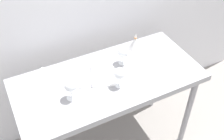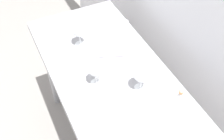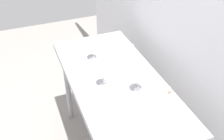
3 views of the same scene
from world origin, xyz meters
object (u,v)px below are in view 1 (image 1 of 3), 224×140
object	(u,v)px
tasting_sheet_upper	(160,64)
decanter_funnel	(135,43)
wine_glass_far_right	(123,52)
open_notebook	(91,77)
wine_glass_near_left	(70,86)
tasting_sheet_lower	(50,78)
wine_glass_near_center	(119,74)

from	to	relation	value
tasting_sheet_upper	decanter_funnel	size ratio (longest dim) A/B	1.35
wine_glass_far_right	open_notebook	size ratio (longest dim) A/B	0.39
open_notebook	decanter_funnel	world-z (taller)	decanter_funnel
wine_glass_far_right	open_notebook	xyz separation A→B (m)	(-0.29, -0.04, -0.11)
wine_glass_near_left	wine_glass_far_right	world-z (taller)	wine_glass_near_left
tasting_sheet_upper	decanter_funnel	distance (m)	0.29
tasting_sheet_upper	tasting_sheet_lower	bearing A→B (deg)	125.58
wine_glass_near_left	wine_glass_near_center	bearing A→B (deg)	-6.27
wine_glass_near_left	open_notebook	bearing A→B (deg)	32.46
wine_glass_near_left	decanter_funnel	xyz separation A→B (m)	(0.67, 0.29, -0.06)
tasting_sheet_lower	wine_glass_far_right	bearing A→B (deg)	-47.66
wine_glass_far_right	open_notebook	distance (m)	0.31
wine_glass_far_right	wine_glass_near_center	size ratio (longest dim) A/B	1.01
open_notebook	tasting_sheet_lower	bearing A→B (deg)	176.02
wine_glass_near_center	open_notebook	bearing A→B (deg)	132.37
wine_glass_near_left	tasting_sheet_upper	distance (m)	0.75
tasting_sheet_lower	wine_glass_near_left	bearing A→B (deg)	-112.17
wine_glass_near_center	decanter_funnel	distance (m)	0.47
tasting_sheet_upper	open_notebook	bearing A→B (deg)	130.63
tasting_sheet_lower	wine_glass_near_center	bearing A→B (deg)	-73.59
wine_glass_far_right	decanter_funnel	world-z (taller)	wine_glass_far_right
wine_glass_near_left	open_notebook	size ratio (longest dim) A/B	0.40
wine_glass_near_left	tasting_sheet_lower	size ratio (longest dim) A/B	0.64
wine_glass_near_left	tasting_sheet_lower	distance (m)	0.29
wine_glass_near_left	wine_glass_near_center	size ratio (longest dim) A/B	1.03
wine_glass_far_right	tasting_sheet_lower	size ratio (longest dim) A/B	0.63
wine_glass_near_center	tasting_sheet_upper	world-z (taller)	wine_glass_near_center
wine_glass_near_center	decanter_funnel	bearing A→B (deg)	45.53
wine_glass_near_center	open_notebook	xyz separation A→B (m)	(-0.15, 0.16, -0.11)
tasting_sheet_lower	decanter_funnel	world-z (taller)	decanter_funnel
open_notebook	tasting_sheet_upper	size ratio (longest dim) A/B	1.99
wine_glass_far_right	tasting_sheet_upper	bearing A→B (deg)	-30.48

